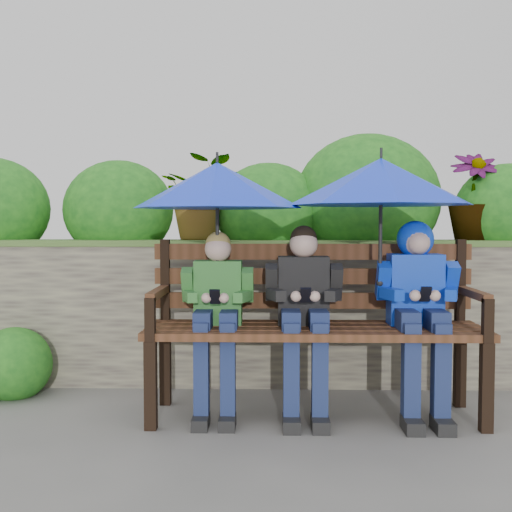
{
  "coord_description": "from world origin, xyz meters",
  "views": [
    {
      "loc": [
        0.09,
        -3.84,
        1.16
      ],
      "look_at": [
        0.0,
        0.1,
        0.95
      ],
      "focal_mm": 45.0,
      "sensor_mm": 36.0,
      "label": 1
    }
  ],
  "objects_px": {
    "boy_right": "(418,298)",
    "boy_left": "(217,309)",
    "park_bench": "(314,315)",
    "boy_middle": "(304,307)",
    "umbrella_left": "(217,185)",
    "umbrella_right": "(381,182)"
  },
  "relations": [
    {
      "from": "park_bench",
      "to": "boy_right",
      "type": "distance_m",
      "value": 0.62
    },
    {
      "from": "boy_right",
      "to": "boy_left",
      "type": "bearing_deg",
      "value": -179.72
    },
    {
      "from": "park_bench",
      "to": "umbrella_left",
      "type": "relative_size",
      "value": 1.97
    },
    {
      "from": "boy_middle",
      "to": "umbrella_left",
      "type": "relative_size",
      "value": 1.13
    },
    {
      "from": "boy_right",
      "to": "boy_middle",
      "type": "bearing_deg",
      "value": -179.17
    },
    {
      "from": "boy_right",
      "to": "umbrella_right",
      "type": "height_order",
      "value": "umbrella_right"
    },
    {
      "from": "park_bench",
      "to": "umbrella_left",
      "type": "distance_m",
      "value": 0.97
    },
    {
      "from": "boy_right",
      "to": "umbrella_left",
      "type": "bearing_deg",
      "value": 178.22
    },
    {
      "from": "boy_left",
      "to": "umbrella_right",
      "type": "distance_m",
      "value": 1.22
    },
    {
      "from": "park_bench",
      "to": "umbrella_right",
      "type": "xyz_separation_m",
      "value": [
        0.39,
        -0.07,
        0.8
      ]
    },
    {
      "from": "boy_left",
      "to": "boy_right",
      "type": "xyz_separation_m",
      "value": [
        1.19,
        0.01,
        0.07
      ]
    },
    {
      "from": "boy_left",
      "to": "boy_middle",
      "type": "xyz_separation_m",
      "value": [
        0.51,
        -0.0,
        0.02
      ]
    },
    {
      "from": "park_bench",
      "to": "boy_middle",
      "type": "relative_size",
      "value": 1.75
    },
    {
      "from": "boy_left",
      "to": "umbrella_right",
      "type": "bearing_deg",
      "value": 1.25
    },
    {
      "from": "boy_right",
      "to": "umbrella_right",
      "type": "relative_size",
      "value": 1.07
    },
    {
      "from": "boy_left",
      "to": "boy_middle",
      "type": "height_order",
      "value": "boy_middle"
    },
    {
      "from": "park_bench",
      "to": "boy_left",
      "type": "bearing_deg",
      "value": -171.41
    },
    {
      "from": "umbrella_right",
      "to": "boy_left",
      "type": "bearing_deg",
      "value": -178.75
    },
    {
      "from": "park_bench",
      "to": "boy_left",
      "type": "relative_size",
      "value": 1.81
    },
    {
      "from": "park_bench",
      "to": "umbrella_right",
      "type": "relative_size",
      "value": 1.83
    },
    {
      "from": "umbrella_left",
      "to": "umbrella_right",
      "type": "height_order",
      "value": "umbrella_right"
    },
    {
      "from": "boy_middle",
      "to": "umbrella_left",
      "type": "height_order",
      "value": "umbrella_left"
    }
  ]
}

